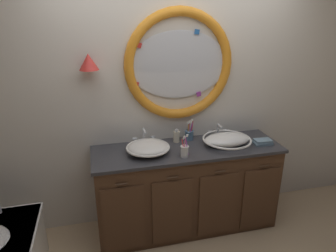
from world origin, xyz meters
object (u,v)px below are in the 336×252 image
soap_dispenser (176,136)px  sink_basin_left (148,148)px  folded_hand_towel (263,142)px  toothbrush_holder_right (189,134)px  toothbrush_holder_left (185,150)px  sink_basin_right (227,139)px

soap_dispenser → sink_basin_left: bearing=-149.5°
sink_basin_left → folded_hand_towel: (1.13, -0.07, -0.03)m
toothbrush_holder_right → soap_dispenser: bearing=-169.0°
folded_hand_towel → toothbrush_holder_left: bearing=-174.8°
sink_basin_left → sink_basin_right: same height
sink_basin_left → sink_basin_right: bearing=0.0°
soap_dispenser → folded_hand_towel: size_ratio=0.80×
sink_basin_left → folded_hand_towel: sink_basin_left is taller
toothbrush_holder_right → folded_hand_towel: 0.72m
soap_dispenser → folded_hand_towel: bearing=-17.8°
toothbrush_holder_right → toothbrush_holder_left: bearing=-113.8°
soap_dispenser → folded_hand_towel: (0.81, -0.26, -0.04)m
soap_dispenser → folded_hand_towel: soap_dispenser is taller
toothbrush_holder_left → folded_hand_towel: bearing=5.2°
toothbrush_holder_left → folded_hand_towel: toothbrush_holder_left is taller
soap_dispenser → toothbrush_holder_right: bearing=11.0°
toothbrush_holder_left → soap_dispenser: size_ratio=1.51×
toothbrush_holder_left → soap_dispenser: toothbrush_holder_left is taller
sink_basin_right → sink_basin_left: bearing=-180.0°
sink_basin_right → toothbrush_holder_left: bearing=-163.0°
sink_basin_right → folded_hand_towel: 0.36m
sink_basin_right → folded_hand_towel: size_ratio=2.68×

